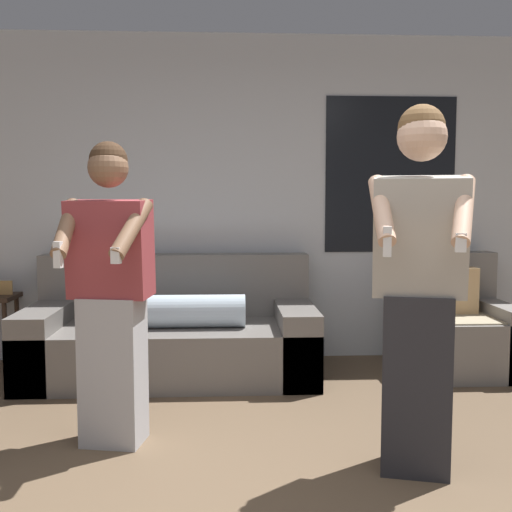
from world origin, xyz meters
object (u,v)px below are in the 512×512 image
object	(u,v)px
couch	(173,336)
person_right	(418,288)
armchair	(453,330)
person_left	(111,294)

from	to	relation	value
couch	person_right	distance (m)	2.28
armchair	person_right	distance (m)	2.06
armchair	couch	bearing A→B (deg)	-179.28
armchair	person_right	size ratio (longest dim) A/B	0.51
person_left	person_right	bearing A→B (deg)	-15.66
person_right	person_left	bearing A→B (deg)	164.34
armchair	person_left	world-z (taller)	person_left
armchair	person_right	xyz separation A→B (m)	(-0.87, -1.77, 0.60)
armchair	person_left	xyz separation A→B (m)	(-2.40, -1.34, 0.51)
person_left	armchair	bearing A→B (deg)	29.19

